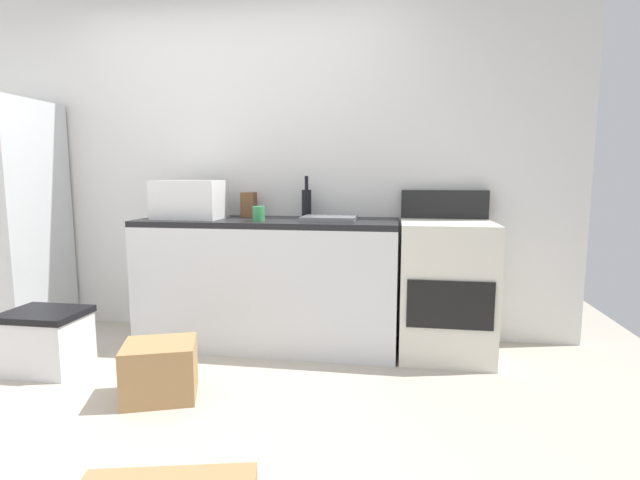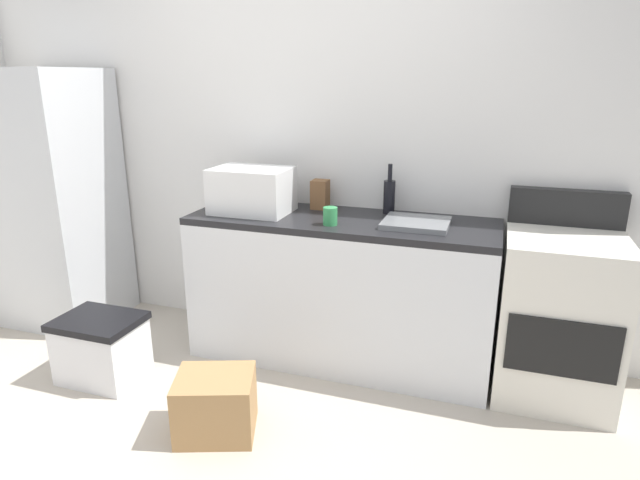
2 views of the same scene
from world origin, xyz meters
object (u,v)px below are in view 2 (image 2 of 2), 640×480
object	(u,v)px
refrigerator	(57,200)
coffee_mug	(330,216)
stove_oven	(558,314)
wine_bottle	(389,196)
microwave	(252,190)
storage_bin	(102,348)
cardboard_box_large	(216,405)
knife_block	(320,194)

from	to	relation	value
refrigerator	coffee_mug	xyz separation A→B (m)	(2.03, -0.11, 0.08)
stove_oven	wine_bottle	bearing A→B (deg)	168.41
stove_oven	coffee_mug	xyz separation A→B (m)	(-1.24, -0.16, 0.48)
refrigerator	wine_bottle	distance (m)	2.31
microwave	storage_bin	bearing A→B (deg)	-135.84
cardboard_box_large	storage_bin	xyz separation A→B (m)	(-0.87, 0.23, 0.04)
knife_block	storage_bin	distance (m)	1.58
stove_oven	cardboard_box_large	size ratio (longest dim) A/B	2.94
refrigerator	coffee_mug	size ratio (longest dim) A/B	17.49
storage_bin	refrigerator	bearing A→B (deg)	142.14
stove_oven	knife_block	world-z (taller)	stove_oven
microwave	wine_bottle	xyz separation A→B (m)	(0.79, 0.23, -0.03)
stove_oven	coffee_mug	distance (m)	1.34
stove_oven	microwave	bearing A→B (deg)	-179.04
wine_bottle	coffee_mug	xyz separation A→B (m)	(-0.26, -0.36, -0.06)
stove_oven	coffee_mug	world-z (taller)	stove_oven
wine_bottle	knife_block	bearing A→B (deg)	-178.14
cardboard_box_large	stove_oven	bearing A→B (deg)	30.22
stove_oven	microwave	distance (m)	1.87
refrigerator	microwave	bearing A→B (deg)	0.97
refrigerator	storage_bin	distance (m)	1.24
wine_bottle	coffee_mug	size ratio (longest dim) A/B	3.00
wine_bottle	knife_block	distance (m)	0.43
wine_bottle	cardboard_box_large	distance (m)	1.53
storage_bin	microwave	bearing A→B (deg)	44.16
stove_oven	knife_block	xyz separation A→B (m)	(-1.42, 0.19, 0.52)
wine_bottle	refrigerator	bearing A→B (deg)	-173.59
microwave	wine_bottle	size ratio (longest dim) A/B	1.53
knife_block	storage_bin	size ratio (longest dim) A/B	0.39
microwave	storage_bin	size ratio (longest dim) A/B	1.00
refrigerator	stove_oven	bearing A→B (deg)	0.97
coffee_mug	knife_block	size ratio (longest dim) A/B	0.56
coffee_mug	cardboard_box_large	distance (m)	1.15
knife_block	storage_bin	bearing A→B (deg)	-139.87
refrigerator	cardboard_box_large	bearing A→B (deg)	-27.19
coffee_mug	storage_bin	bearing A→B (deg)	-156.54
coffee_mug	cardboard_box_large	size ratio (longest dim) A/B	0.27
refrigerator	coffee_mug	world-z (taller)	refrigerator
wine_bottle	knife_block	size ratio (longest dim) A/B	1.67
microwave	cardboard_box_large	xyz separation A→B (m)	(0.19, -0.89, -0.88)
microwave	knife_block	bearing A→B (deg)	31.08
knife_block	microwave	bearing A→B (deg)	-148.92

